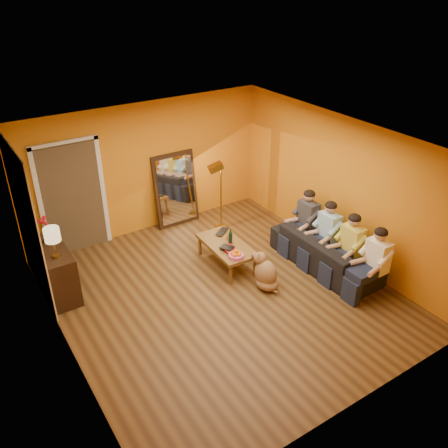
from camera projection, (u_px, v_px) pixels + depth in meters
room_shell at (210, 217)px, 7.49m from camera, size 5.00×5.50×2.60m
white_accent at (26, 222)px, 7.32m from camera, size 0.02×1.90×2.58m
doorway_recess at (71, 197)px, 8.70m from camera, size 1.06×0.30×2.10m
door_jamb_left at (41, 207)px, 8.34m from camera, size 0.08×0.06×2.20m
door_jamb_right at (103, 192)px, 8.89m from camera, size 0.08×0.06×2.20m
door_header at (63, 143)px, 8.10m from camera, size 1.22×0.06×0.08m
mirror_frame at (176, 189)px, 9.67m from camera, size 0.92×0.27×1.51m
mirror_glass at (177, 190)px, 9.64m from camera, size 0.78×0.21×1.35m
sideboard at (56, 270)px, 7.72m from camera, size 0.44×1.18×0.85m
table_lamp at (54, 243)px, 7.17m from camera, size 0.24×0.24×0.51m
sofa at (325, 251)px, 8.44m from camera, size 2.13×0.83×0.62m
coffee_table at (227, 254)px, 8.55m from camera, size 0.67×1.24×0.42m
floor_lamp at (221, 197)px, 9.45m from camera, size 0.35×0.31×1.44m
dog at (266, 271)px, 7.88m from camera, size 0.54×0.65×0.66m
person_far_left at (377, 261)px, 7.63m from camera, size 0.70×0.44×1.22m
person_mid_left at (351, 246)px, 8.03m from camera, size 0.70×0.44×1.22m
person_mid_right at (328, 232)px, 8.43m from camera, size 0.70×0.44×1.22m
person_far_right at (308, 220)px, 8.84m from camera, size 0.70×0.44×1.22m
fruit_bowl at (236, 253)px, 8.03m from camera, size 0.26×0.26×0.16m
wine_bottle at (230, 237)px, 8.36m from camera, size 0.07×0.07×0.31m
tumbler at (228, 237)px, 8.57m from camera, size 0.11×0.11×0.09m
laptop at (224, 232)px, 8.78m from camera, size 0.41×0.37×0.03m
book_lower at (224, 251)px, 8.21m from camera, size 0.23×0.30×0.03m
book_mid at (224, 250)px, 8.21m from camera, size 0.22×0.29×0.02m
book_upper at (224, 250)px, 8.18m from camera, size 0.25×0.28×0.02m
vase at (46, 236)px, 7.64m from camera, size 0.19×0.19×0.20m
flowers at (43, 222)px, 7.52m from camera, size 0.17×0.17×0.48m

